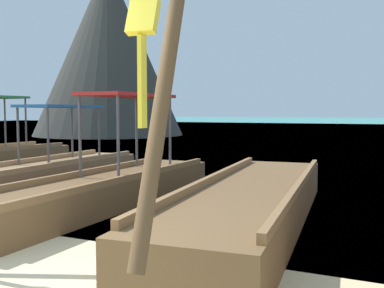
{
  "coord_description": "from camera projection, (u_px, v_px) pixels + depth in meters",
  "views": [
    {
      "loc": [
        2.96,
        -2.18,
        1.63
      ],
      "look_at": [
        0.0,
        4.28,
        1.1
      ],
      "focal_mm": 41.61,
      "sensor_mm": 36.0,
      "label": 1
    }
  ],
  "objects": [
    {
      "name": "sea_water",
      "position": [
        371.0,
        124.0,
        59.79
      ],
      "size": [
        120.0,
        120.0,
        0.0
      ],
      "primitive_type": "plane",
      "color": "#2DB29E",
      "rests_on": "ground"
    },
    {
      "name": "longtail_boat_blue_ribbon",
      "position": [
        39.0,
        174.0,
        9.38
      ],
      "size": [
        1.28,
        6.48,
        2.45
      ],
      "color": "olive",
      "rests_on": "ground"
    },
    {
      "name": "longtail_boat_green_ribbon",
      "position": [
        105.0,
        188.0,
        7.57
      ],
      "size": [
        1.21,
        6.37,
        2.4
      ],
      "color": "brown",
      "rests_on": "ground"
    },
    {
      "name": "longtail_boat_yellow_ribbon",
      "position": [
        253.0,
        204.0,
        6.33
      ],
      "size": [
        1.91,
        6.85,
        2.61
      ],
      "color": "brown",
      "rests_on": "ground"
    },
    {
      "name": "karst_rock",
      "position": [
        106.0,
        52.0,
        30.59
      ],
      "size": [
        10.19,
        10.19,
        12.07
      ],
      "color": "#383833",
      "rests_on": "ground"
    }
  ]
}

